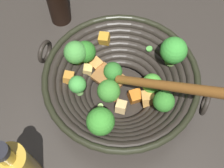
{
  "coord_description": "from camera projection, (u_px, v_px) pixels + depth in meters",
  "views": [
    {
      "loc": [
        -0.3,
        0.02,
        0.61
      ],
      "look_at": [
        0.01,
        0.02,
        0.03
      ],
      "focal_mm": 46.02,
      "sensor_mm": 36.0,
      "label": 1
    }
  ],
  "objects": [
    {
      "name": "cooking_oil_bottle",
      "position": [
        19.0,
        167.0,
        0.53
      ],
      "size": [
        0.06,
        0.06,
        0.19
      ],
      "color": "gold",
      "rests_on": "ground"
    },
    {
      "name": "wok",
      "position": [
        121.0,
        82.0,
        0.63
      ],
      "size": [
        0.34,
        0.36,
        0.25
      ],
      "color": "black",
      "rests_on": "ground"
    },
    {
      "name": "ground_plane",
      "position": [
        120.0,
        95.0,
        0.69
      ],
      "size": [
        4.0,
        4.0,
        0.0
      ],
      "primitive_type": "plane",
      "color": "#332D28"
    }
  ]
}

